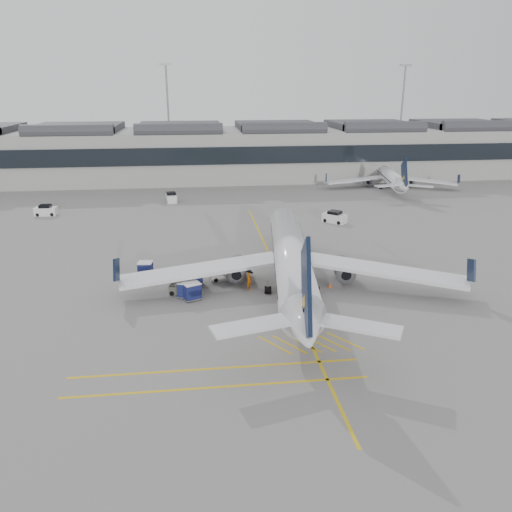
{
  "coord_description": "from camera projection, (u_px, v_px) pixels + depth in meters",
  "views": [
    {
      "loc": [
        0.97,
        -43.21,
        20.41
      ],
      "look_at": [
        6.79,
        4.27,
        4.0
      ],
      "focal_mm": 35.0,
      "sensor_mm": 36.0,
      "label": 1
    }
  ],
  "objects": [
    {
      "name": "baggage_cart_c",
      "position": [
        145.0,
        269.0,
        55.75
      ],
      "size": [
        1.82,
        1.56,
        1.76
      ],
      "rotation": [
        0.0,
        0.0,
        -0.12
      ],
      "color": "gray",
      "rests_on": "ground"
    },
    {
      "name": "baggage_cart_d",
      "position": [
        192.0,
        291.0,
        49.81
      ],
      "size": [
        2.13,
        1.98,
        1.8
      ],
      "rotation": [
        0.0,
        0.0,
        0.41
      ],
      "color": "gray",
      "rests_on": "ground"
    },
    {
      "name": "belt_loader",
      "position": [
        226.0,
        273.0,
        55.44
      ],
      "size": [
        4.96,
        2.18,
        1.98
      ],
      "rotation": [
        0.0,
        0.0,
        0.16
      ],
      "color": "#BAB7B1",
      "rests_on": "ground"
    },
    {
      "name": "service_van_left",
      "position": [
        46.0,
        211.0,
        82.36
      ],
      "size": [
        3.52,
        1.87,
        1.77
      ],
      "rotation": [
        0.0,
        0.0,
        -0.04
      ],
      "color": "silver",
      "rests_on": "ground"
    },
    {
      "name": "pushback_tug",
      "position": [
        181.0,
        288.0,
        51.41
      ],
      "size": [
        2.46,
        1.77,
        1.26
      ],
      "rotation": [
        0.0,
        0.0,
        -0.19
      ],
      "color": "#545548",
      "rests_on": "ground"
    },
    {
      "name": "apron_markings",
      "position": [
        278.0,
        272.0,
        57.61
      ],
      "size": [
        0.25,
        60.0,
        0.01
      ],
      "primitive_type": "cube",
      "color": "gold",
      "rests_on": "ground"
    },
    {
      "name": "service_van_mid",
      "position": [
        171.0,
        198.0,
        91.84
      ],
      "size": [
        2.25,
        3.73,
        1.81
      ],
      "rotation": [
        0.0,
        0.0,
        1.72
      ],
      "color": "silver",
      "rests_on": "ground"
    },
    {
      "name": "safety_cone_engine",
      "position": [
        330.0,
        285.0,
        53.03
      ],
      "size": [
        0.36,
        0.36,
        0.5
      ],
      "primitive_type": "cone",
      "color": "#F24C0A",
      "rests_on": "ground"
    },
    {
      "name": "service_van_right",
      "position": [
        335.0,
        217.0,
        78.01
      ],
      "size": [
        3.86,
        3.79,
        1.85
      ],
      "rotation": [
        0.0,
        0.0,
        -0.76
      ],
      "color": "silver",
      "rests_on": "ground"
    },
    {
      "name": "ground",
      "position": [
        190.0,
        313.0,
        47.08
      ],
      "size": [
        220.0,
        220.0,
        0.0
      ],
      "primitive_type": "plane",
      "color": "gray",
      "rests_on": "ground"
    },
    {
      "name": "light_masts",
      "position": [
        182.0,
        111.0,
        122.93
      ],
      "size": [
        113.0,
        0.6,
        25.45
      ],
      "color": "slate",
      "rests_on": "ground"
    },
    {
      "name": "baggage_cart_b",
      "position": [
        186.0,
        289.0,
        50.32
      ],
      "size": [
        1.98,
        1.81,
        1.7
      ],
      "rotation": [
        0.0,
        0.0,
        -0.36
      ],
      "color": "gray",
      "rests_on": "ground"
    },
    {
      "name": "ramp_agent_b",
      "position": [
        236.0,
        274.0,
        54.16
      ],
      "size": [
        1.16,
        1.11,
        1.88
      ],
      "primitive_type": "imported",
      "rotation": [
        0.0,
        0.0,
        3.75
      ],
      "color": "#E4570C",
      "rests_on": "ground"
    },
    {
      "name": "airliner_main",
      "position": [
        291.0,
        260.0,
        52.29
      ],
      "size": [
        35.7,
        39.23,
        10.45
      ],
      "rotation": [
        0.0,
        0.0,
        -0.13
      ],
      "color": "silver",
      "rests_on": "ground"
    },
    {
      "name": "safety_cone_nose",
      "position": [
        290.0,
        244.0,
        66.72
      ],
      "size": [
        0.33,
        0.33,
        0.46
      ],
      "primitive_type": "cone",
      "color": "#F24C0A",
      "rests_on": "ground"
    },
    {
      "name": "baggage_cart_a",
      "position": [
        194.0,
        274.0,
        53.79
      ],
      "size": [
        2.14,
        1.86,
        2.0
      ],
      "rotation": [
        0.0,
        0.0,
        0.17
      ],
      "color": "gray",
      "rests_on": "ground"
    },
    {
      "name": "terminal",
      "position": [
        190.0,
        152.0,
        112.61
      ],
      "size": [
        200.0,
        20.45,
        12.4
      ],
      "color": "#9E9E99",
      "rests_on": "ground"
    },
    {
      "name": "ramp_agent_a",
      "position": [
        249.0,
        281.0,
        52.33
      ],
      "size": [
        0.78,
        0.81,
        1.88
      ],
      "primitive_type": "imported",
      "rotation": [
        0.0,
        0.0,
        0.88
      ],
      "color": "orange",
      "rests_on": "ground"
    },
    {
      "name": "airliner_far",
      "position": [
        389.0,
        177.0,
        103.99
      ],
      "size": [
        27.19,
        29.94,
        8.01
      ],
      "rotation": [
        0.0,
        0.0,
        -0.17
      ],
      "color": "silver",
      "rests_on": "ground"
    }
  ]
}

